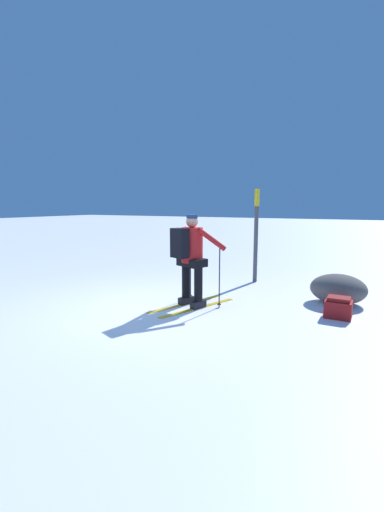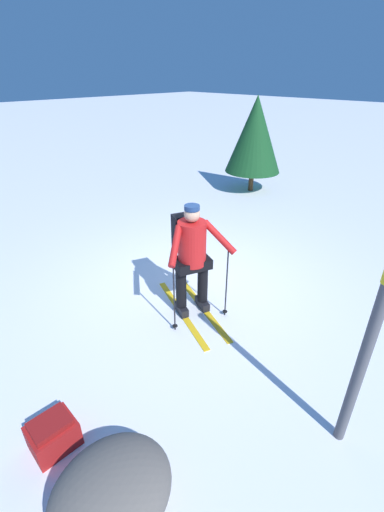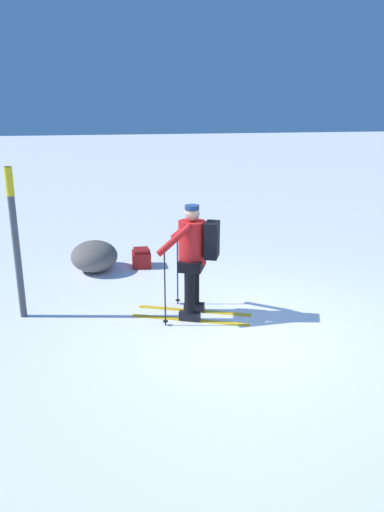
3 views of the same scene
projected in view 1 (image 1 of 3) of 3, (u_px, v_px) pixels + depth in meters
ground_plane at (146, 309)px, 5.97m from camera, size 80.00×80.00×0.00m
skier at (191, 254)px, 6.01m from camera, size 1.10×1.74×1.64m
dropped_backpack at (338, 308)px, 5.52m from camera, size 0.41×0.35×0.34m
trail_marker at (256, 229)px, 7.90m from camera, size 0.11×0.11×2.16m
rock_boulder at (338, 289)px, 6.30m from camera, size 0.99×0.84×0.55m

